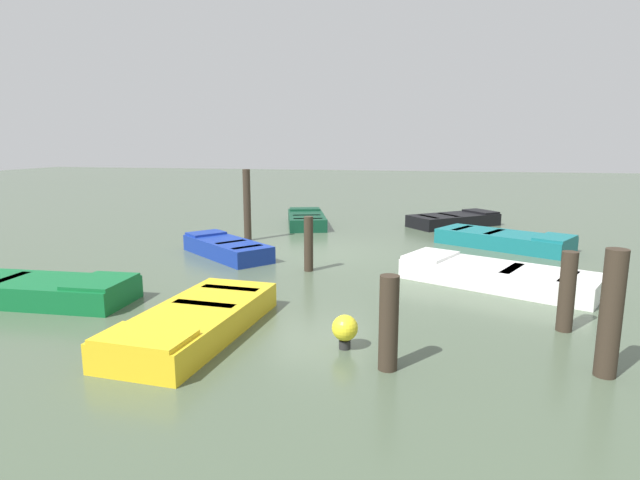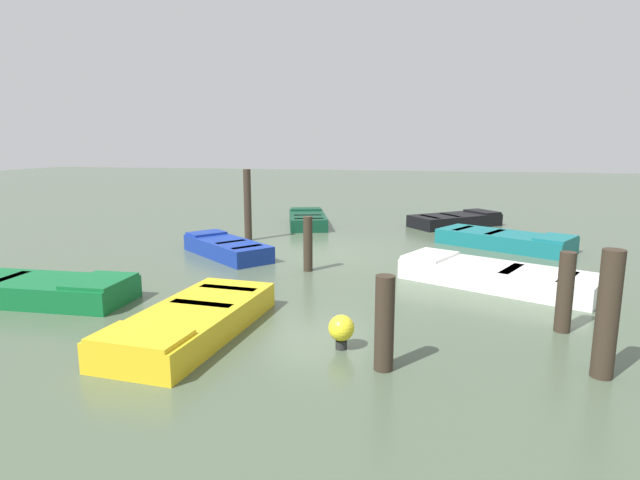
# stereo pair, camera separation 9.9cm
# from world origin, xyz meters

# --- Properties ---
(ground_plane) EXTENTS (80.00, 80.00, 0.00)m
(ground_plane) POSITION_xyz_m (0.00, 0.00, 0.00)
(ground_plane) COLOR #475642
(rowboat_yellow) EXTENTS (3.30, 1.50, 0.46)m
(rowboat_yellow) POSITION_xyz_m (-5.92, 0.59, 0.22)
(rowboat_yellow) COLOR gold
(rowboat_yellow) RESTS_ON ground_plane
(rowboat_black) EXTENTS (2.92, 3.19, 0.46)m
(rowboat_black) POSITION_xyz_m (5.25, -3.51, 0.22)
(rowboat_black) COLOR black
(rowboat_black) RESTS_ON ground_plane
(rowboat_white) EXTENTS (2.76, 3.89, 0.46)m
(rowboat_white) POSITION_xyz_m (-2.19, -4.03, 0.22)
(rowboat_white) COLOR silver
(rowboat_white) RESTS_ON ground_plane
(rowboat_dark_green) EXTENTS (3.10, 1.96, 0.46)m
(rowboat_dark_green) POSITION_xyz_m (4.27, 1.40, 0.22)
(rowboat_dark_green) COLOR #0C3823
(rowboat_dark_green) RESTS_ON ground_plane
(rowboat_blue) EXTENTS (2.58, 2.84, 0.46)m
(rowboat_blue) POSITION_xyz_m (-0.80, 2.22, 0.22)
(rowboat_blue) COLOR navy
(rowboat_blue) RESTS_ON ground_plane
(rowboat_green) EXTENTS (1.37, 3.98, 0.46)m
(rowboat_green) POSITION_xyz_m (-5.01, 4.31, 0.22)
(rowboat_green) COLOR #0F602D
(rowboat_green) RESTS_ON ground_plane
(rowboat_teal) EXTENTS (2.86, 3.63, 0.46)m
(rowboat_teal) POSITION_xyz_m (1.81, -4.69, 0.22)
(rowboat_teal) COLOR #14666B
(rowboat_teal) RESTS_ON ground_plane
(mooring_piling_mid_left) EXTENTS (0.21, 0.21, 2.05)m
(mooring_piling_mid_left) POSITION_xyz_m (1.30, 2.42, 1.02)
(mooring_piling_mid_left) COLOR #33281E
(mooring_piling_mid_left) RESTS_ON ground_plane
(mooring_piling_far_left) EXTENTS (0.23, 0.23, 1.22)m
(mooring_piling_far_left) POSITION_xyz_m (-4.58, -4.75, 0.61)
(mooring_piling_far_left) COLOR #33281E
(mooring_piling_far_left) RESTS_ON ground_plane
(mooring_piling_mid_right) EXTENTS (0.26, 0.26, 1.57)m
(mooring_piling_mid_right) POSITION_xyz_m (-6.12, -4.87, 0.79)
(mooring_piling_mid_right) COLOR #33281E
(mooring_piling_mid_right) RESTS_ON ground_plane
(mooring_piling_far_right) EXTENTS (0.20, 0.20, 1.21)m
(mooring_piling_far_right) POSITION_xyz_m (-1.82, -0.14, 0.61)
(mooring_piling_far_right) COLOR #33281E
(mooring_piling_far_right) RESTS_ON ground_plane
(mooring_piling_near_left) EXTENTS (0.24, 0.24, 1.21)m
(mooring_piling_near_left) POSITION_xyz_m (-6.49, -2.27, 0.60)
(mooring_piling_near_left) COLOR #33281E
(mooring_piling_near_left) RESTS_ON ground_plane
(marker_buoy) EXTENTS (0.36, 0.36, 0.48)m
(marker_buoy) POSITION_xyz_m (-5.96, -1.64, 0.29)
(marker_buoy) COLOR #262626
(marker_buoy) RESTS_ON ground_plane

